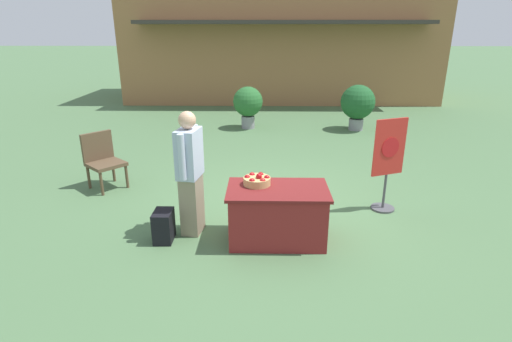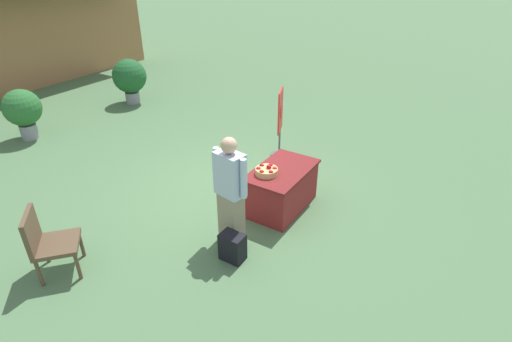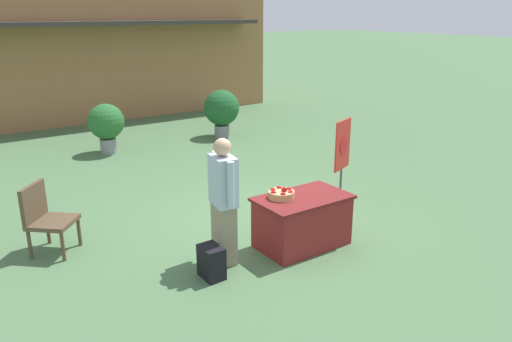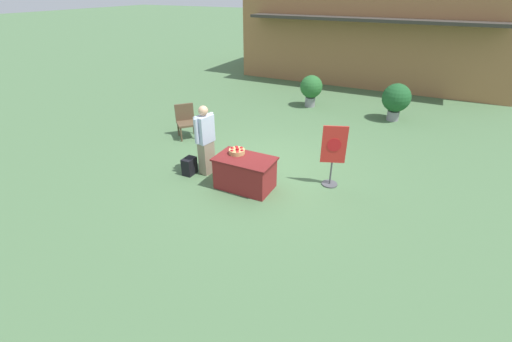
# 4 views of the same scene
# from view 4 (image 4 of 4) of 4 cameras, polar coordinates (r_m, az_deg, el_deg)

# --- Properties ---
(ground_plane) EXTENTS (120.00, 120.00, 0.00)m
(ground_plane) POSITION_cam_4_polar(r_m,az_deg,el_deg) (8.69, 1.81, 0.62)
(ground_plane) COLOR #4C7047
(storefront_building) EXTENTS (11.59, 5.27, 4.62)m
(storefront_building) POSITION_cam_4_polar(r_m,az_deg,el_deg) (18.07, 19.22, 21.59)
(storefront_building) COLOR #9E6B42
(storefront_building) RESTS_ON ground_plane
(display_table) EXTENTS (1.31, 0.80, 0.74)m
(display_table) POSITION_cam_4_polar(r_m,az_deg,el_deg) (7.66, -1.85, -0.31)
(display_table) COLOR maroon
(display_table) RESTS_ON ground_plane
(apple_basket) EXTENTS (0.36, 0.36, 0.16)m
(apple_basket) POSITION_cam_4_polar(r_m,az_deg,el_deg) (7.69, -3.20, 3.33)
(apple_basket) COLOR tan
(apple_basket) RESTS_ON display_table
(person_visitor) EXTENTS (0.33, 0.60, 1.70)m
(person_visitor) POSITION_cam_4_polar(r_m,az_deg,el_deg) (8.16, -8.44, 5.14)
(person_visitor) COLOR gray
(person_visitor) RESTS_ON ground_plane
(backpack) EXTENTS (0.24, 0.34, 0.42)m
(backpack) POSITION_cam_4_polar(r_m,az_deg,el_deg) (8.45, -11.03, 0.81)
(backpack) COLOR black
(backpack) RESTS_ON ground_plane
(poster_board) EXTENTS (0.52, 0.36, 1.44)m
(poster_board) POSITION_cam_4_polar(r_m,az_deg,el_deg) (7.76, 12.71, 2.74)
(poster_board) COLOR #4C4C51
(poster_board) RESTS_ON ground_plane
(patio_chair) EXTENTS (0.78, 0.78, 0.98)m
(patio_chair) POSITION_cam_4_polar(r_m,az_deg,el_deg) (10.54, -11.62, 8.44)
(patio_chair) COLOR brown
(patio_chair) RESTS_ON ground_plane
(potted_plant_far_right) EXTENTS (0.93, 0.93, 1.24)m
(potted_plant_far_right) POSITION_cam_4_polar(r_m,az_deg,el_deg) (12.52, 22.33, 11.09)
(potted_plant_far_right) COLOR gray
(potted_plant_far_right) RESTS_ON ground_plane
(potted_plant_near_left) EXTENTS (0.83, 0.83, 1.17)m
(potted_plant_near_left) POSITION_cam_4_polar(r_m,az_deg,el_deg) (13.23, 9.18, 13.53)
(potted_plant_near_left) COLOR gray
(potted_plant_near_left) RESTS_ON ground_plane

